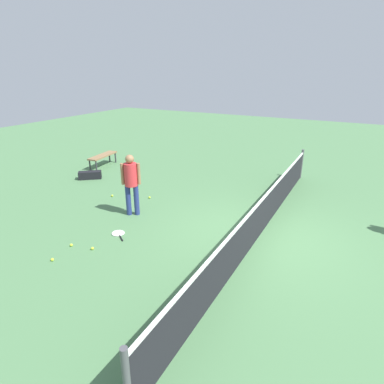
{
  "coord_description": "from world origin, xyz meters",
  "views": [
    {
      "loc": [
        6.96,
        1.86,
        3.82
      ],
      "look_at": [
        0.22,
        -1.73,
        0.9
      ],
      "focal_mm": 30.53,
      "sensor_mm": 36.0,
      "label": 1
    }
  ],
  "objects_px": {
    "tennis_ball_stray_left": "(149,197)",
    "courtside_bench": "(103,156)",
    "tennis_ball_near_player": "(135,195)",
    "equipment_bag": "(89,175)",
    "tennis_ball_midcourt": "(112,196)",
    "tennis_racket_near_player": "(118,234)",
    "player_near_side": "(131,180)",
    "tennis_ball_stray_right": "(92,248)",
    "tennis_ball_by_net": "(52,260)",
    "tennis_ball_baseline": "(71,245)"
  },
  "relations": [
    {
      "from": "tennis_ball_stray_left",
      "to": "equipment_bag",
      "type": "height_order",
      "value": "equipment_bag"
    },
    {
      "from": "tennis_ball_by_net",
      "to": "equipment_bag",
      "type": "xyz_separation_m",
      "value": [
        -4.41,
        -3.27,
        0.11
      ]
    },
    {
      "from": "tennis_ball_by_net",
      "to": "tennis_ball_midcourt",
      "type": "xyz_separation_m",
      "value": [
        -3.43,
        -1.34,
        0.0
      ]
    },
    {
      "from": "tennis_racket_near_player",
      "to": "equipment_bag",
      "type": "relative_size",
      "value": 0.72
    },
    {
      "from": "player_near_side",
      "to": "equipment_bag",
      "type": "relative_size",
      "value": 2.12
    },
    {
      "from": "tennis_ball_by_net",
      "to": "equipment_bag",
      "type": "distance_m",
      "value": 5.49
    },
    {
      "from": "tennis_ball_near_player",
      "to": "courtside_bench",
      "type": "xyz_separation_m",
      "value": [
        -2.08,
        -3.18,
        0.38
      ]
    },
    {
      "from": "player_near_side",
      "to": "tennis_ball_by_net",
      "type": "height_order",
      "value": "player_near_side"
    },
    {
      "from": "tennis_ball_midcourt",
      "to": "tennis_ball_stray_left",
      "type": "height_order",
      "value": "same"
    },
    {
      "from": "tennis_ball_baseline",
      "to": "tennis_ball_stray_right",
      "type": "height_order",
      "value": "same"
    },
    {
      "from": "tennis_ball_near_player",
      "to": "equipment_bag",
      "type": "relative_size",
      "value": 0.08
    },
    {
      "from": "tennis_ball_stray_right",
      "to": "courtside_bench",
      "type": "height_order",
      "value": "courtside_bench"
    },
    {
      "from": "tennis_ball_near_player",
      "to": "tennis_ball_baseline",
      "type": "bearing_deg",
      "value": 11.38
    },
    {
      "from": "tennis_ball_stray_left",
      "to": "equipment_bag",
      "type": "xyz_separation_m",
      "value": [
        -0.54,
        -3.05,
        0.11
      ]
    },
    {
      "from": "tennis_ball_stray_right",
      "to": "equipment_bag",
      "type": "height_order",
      "value": "equipment_bag"
    },
    {
      "from": "tennis_ball_stray_left",
      "to": "player_near_side",
      "type": "bearing_deg",
      "value": 13.59
    },
    {
      "from": "equipment_bag",
      "to": "tennis_ball_baseline",
      "type": "bearing_deg",
      "value": 39.82
    },
    {
      "from": "equipment_bag",
      "to": "courtside_bench",
      "type": "bearing_deg",
      "value": -155.81
    },
    {
      "from": "tennis_racket_near_player",
      "to": "equipment_bag",
      "type": "height_order",
      "value": "equipment_bag"
    },
    {
      "from": "tennis_ball_by_net",
      "to": "tennis_ball_stray_left",
      "type": "bearing_deg",
      "value": -176.72
    },
    {
      "from": "player_near_side",
      "to": "tennis_ball_baseline",
      "type": "bearing_deg",
      "value": -4.98
    },
    {
      "from": "player_near_side",
      "to": "courtside_bench",
      "type": "bearing_deg",
      "value": -128.77
    },
    {
      "from": "player_near_side",
      "to": "tennis_ball_stray_right",
      "type": "relative_size",
      "value": 25.76
    },
    {
      "from": "tennis_ball_stray_right",
      "to": "tennis_ball_by_net",
      "type": "bearing_deg",
      "value": -29.49
    },
    {
      "from": "tennis_racket_near_player",
      "to": "tennis_ball_stray_left",
      "type": "relative_size",
      "value": 8.68
    },
    {
      "from": "tennis_ball_midcourt",
      "to": "tennis_ball_baseline",
      "type": "height_order",
      "value": "same"
    },
    {
      "from": "tennis_racket_near_player",
      "to": "tennis_ball_midcourt",
      "type": "xyz_separation_m",
      "value": [
        -1.85,
        -1.8,
        0.02
      ]
    },
    {
      "from": "courtside_bench",
      "to": "equipment_bag",
      "type": "distance_m",
      "value": 1.66
    },
    {
      "from": "player_near_side",
      "to": "equipment_bag",
      "type": "xyz_separation_m",
      "value": [
        -1.72,
        -3.33,
        -0.87
      ]
    },
    {
      "from": "tennis_ball_stray_right",
      "to": "tennis_ball_stray_left",
      "type": "bearing_deg",
      "value": -168.44
    },
    {
      "from": "tennis_racket_near_player",
      "to": "tennis_ball_stray_right",
      "type": "xyz_separation_m",
      "value": [
        0.85,
        -0.03,
        0.02
      ]
    },
    {
      "from": "tennis_ball_midcourt",
      "to": "tennis_ball_stray_right",
      "type": "distance_m",
      "value": 3.22
    },
    {
      "from": "tennis_racket_near_player",
      "to": "equipment_bag",
      "type": "distance_m",
      "value": 4.67
    },
    {
      "from": "tennis_racket_near_player",
      "to": "tennis_ball_near_player",
      "type": "relative_size",
      "value": 8.68
    },
    {
      "from": "tennis_ball_baseline",
      "to": "courtside_bench",
      "type": "relative_size",
      "value": 0.04
    },
    {
      "from": "equipment_bag",
      "to": "tennis_ball_stray_right",
      "type": "bearing_deg",
      "value": 45.15
    },
    {
      "from": "tennis_ball_by_net",
      "to": "tennis_ball_baseline",
      "type": "bearing_deg",
      "value": -169.57
    },
    {
      "from": "tennis_ball_baseline",
      "to": "tennis_ball_stray_left",
      "type": "bearing_deg",
      "value": -178.11
    },
    {
      "from": "tennis_racket_near_player",
      "to": "tennis_ball_midcourt",
      "type": "height_order",
      "value": "tennis_ball_midcourt"
    },
    {
      "from": "tennis_racket_near_player",
      "to": "tennis_ball_near_player",
      "type": "height_order",
      "value": "tennis_ball_near_player"
    },
    {
      "from": "player_near_side",
      "to": "tennis_ball_stray_left",
      "type": "bearing_deg",
      "value": -166.41
    },
    {
      "from": "player_near_side",
      "to": "tennis_ball_near_player",
      "type": "height_order",
      "value": "player_near_side"
    },
    {
      "from": "tennis_ball_stray_left",
      "to": "courtside_bench",
      "type": "xyz_separation_m",
      "value": [
        -2.03,
        -3.72,
        0.38
      ]
    },
    {
      "from": "tennis_ball_stray_left",
      "to": "tennis_racket_near_player",
      "type": "bearing_deg",
      "value": 16.47
    },
    {
      "from": "player_near_side",
      "to": "courtside_bench",
      "type": "xyz_separation_m",
      "value": [
        -3.22,
        -4.0,
        -0.59
      ]
    },
    {
      "from": "courtside_bench",
      "to": "tennis_ball_stray_left",
      "type": "bearing_deg",
      "value": 61.36
    },
    {
      "from": "tennis_ball_midcourt",
      "to": "courtside_bench",
      "type": "xyz_separation_m",
      "value": [
        -2.46,
        -2.59,
        0.38
      ]
    },
    {
      "from": "tennis_ball_baseline",
      "to": "courtside_bench",
      "type": "distance_m",
      "value": 6.53
    },
    {
      "from": "equipment_bag",
      "to": "tennis_racket_near_player",
      "type": "bearing_deg",
      "value": 52.83
    },
    {
      "from": "tennis_ball_baseline",
      "to": "equipment_bag",
      "type": "bearing_deg",
      "value": -140.18
    }
  ]
}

